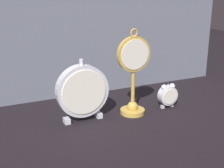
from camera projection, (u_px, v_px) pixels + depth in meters
ground_plane at (122, 120)px, 1.11m from camera, size 4.00×4.00×0.00m
fabric_backdrop_drape at (87, 18)px, 1.29m from camera, size 1.32×0.01×0.66m
pocket_watch_on_stand at (133, 76)px, 1.13m from camera, size 0.13×0.09×0.32m
alarm_clock_twin_bell at (168, 95)px, 1.21m from camera, size 0.08×0.03×0.10m
mantel_clock_silver at (82, 91)px, 1.08m from camera, size 0.19×0.04×0.22m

